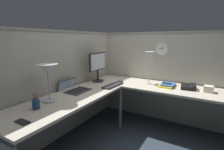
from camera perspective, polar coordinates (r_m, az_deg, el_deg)
The scene contains 16 objects.
ground_plane at distance 2.77m, azimuth 4.27°, elevation -19.63°, with size 6.80×6.80×0.00m, color #2D3842.
cubicle_wall_back at distance 2.67m, azimuth -16.14°, elevation -2.78°, with size 2.57×0.12×1.58m.
cubicle_wall_right at distance 3.16m, azimuth 15.83°, elevation -0.49°, with size 0.12×2.37×1.58m.
desk at distance 2.36m, azimuth 3.98°, elevation -8.41°, with size 2.35×2.15×0.73m.
monitor at distance 2.90m, azimuth -4.90°, elevation 3.46°, with size 0.46×0.20×0.50m.
laptop at distance 2.50m, azimuth -13.09°, elevation -4.51°, with size 0.34×0.38×0.22m.
keyboard at distance 2.65m, azimuth 0.28°, elevation -3.53°, with size 0.43×0.14×0.02m, color #232326.
computer_mouse at distance 2.92m, azimuth 2.93°, elevation -2.00°, with size 0.06×0.10×0.03m, color #38383D.
desk_lamp_dome at distance 2.07m, azimuth -20.91°, elevation 1.24°, with size 0.24×0.24×0.44m.
pen_cup at distance 1.97m, azimuth -24.36°, elevation -8.98°, with size 0.08×0.08×0.18m.
cell_phone at distance 1.74m, azimuth -28.08°, elevation -13.85°, with size 0.07×0.14×0.01m, color black.
office_phone at distance 2.73m, azimuth 24.56°, elevation -3.62°, with size 0.21×0.23×0.11m.
book_stack at distance 2.77m, azimuth 18.29°, elevation -3.26°, with size 0.30×0.23×0.04m.
desk_lamp_paper at distance 2.79m, azimuth 12.55°, elevation 4.76°, with size 0.13×0.13×0.53m.
tissue_box at distance 2.71m, azimuth 29.92°, elevation -4.13°, with size 0.12×0.12×0.09m, color beige.
wall_clock at distance 3.04m, azimuth 16.58°, elevation 8.33°, with size 0.04×0.22×0.22m.
Camera 1 is at (-2.13, -1.02, 1.45)m, focal length 26.98 mm.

